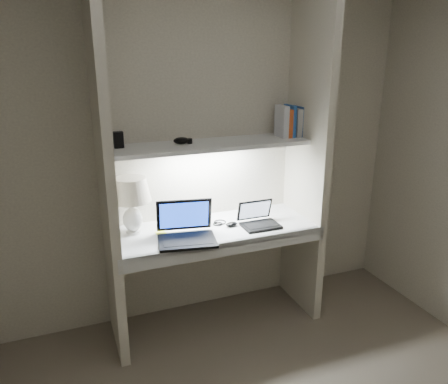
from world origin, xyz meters
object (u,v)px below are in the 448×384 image
table_lamp (131,196)px  laptop_netbook (259,220)px  book_row (292,122)px  speaker (202,216)px  laptop_main (186,231)px

table_lamp → laptop_netbook: 0.92m
table_lamp → book_row: bearing=-0.1°
book_row → laptop_netbook: bearing=-151.9°
laptop_netbook → speaker: bearing=158.2°
speaker → book_row: (0.72, 0.03, 0.63)m
laptop_netbook → book_row: size_ratio=1.14×
laptop_main → speaker: (0.18, 0.20, 0.01)m
laptop_main → book_row: bearing=24.3°
table_lamp → speaker: table_lamp is taller
table_lamp → laptop_main: size_ratio=0.93×
laptop_netbook → book_row: bearing=28.3°
book_row → laptop_main: bearing=-165.8°
laptop_netbook → speaker: (-0.38, 0.15, 0.03)m
laptop_netbook → speaker: laptop_netbook is taller
laptop_main → speaker: size_ratio=3.05×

